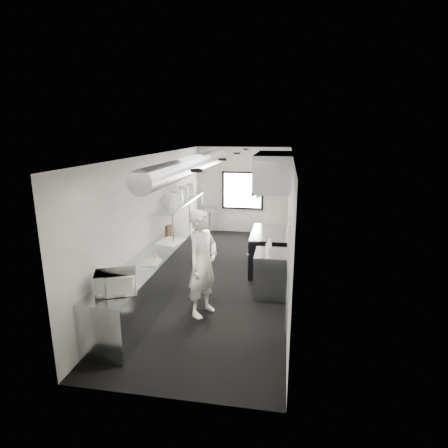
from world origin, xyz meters
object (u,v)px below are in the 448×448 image
at_px(far_work_table, 203,223).
at_px(line_cook, 203,263).
at_px(plate_stack_a, 172,200).
at_px(squeeze_bottle_e, 269,244).
at_px(small_plate, 155,259).
at_px(deli_tub_a, 117,278).
at_px(exhaust_hood, 274,171).
at_px(pass_shelf, 182,202).
at_px(bottle_station, 270,273).
at_px(squeeze_bottle_b, 267,251).
at_px(plate_stack_b, 178,197).
at_px(plate_stack_d, 190,189).
at_px(squeeze_bottle_d, 270,246).
at_px(cutting_board, 170,241).
at_px(deli_tub_b, 115,277).
at_px(prep_counter, 166,263).
at_px(plate_stack_c, 184,192).
at_px(squeeze_bottle_c, 267,248).
at_px(microwave, 116,282).
at_px(knife_block, 169,230).
at_px(squeeze_bottle_a, 269,253).
at_px(range, 269,251).

relative_size(far_work_table, line_cook, 0.61).
relative_size(plate_stack_a, squeeze_bottle_e, 1.55).
bearing_deg(small_plate, deli_tub_a, -102.05).
height_order(exhaust_hood, pass_shelf, exhaust_hood).
distance_m(bottle_station, squeeze_bottle_b, 0.56).
distance_m(bottle_station, plate_stack_b, 2.95).
xyz_separation_m(bottle_station, plate_stack_d, (-2.34, 2.54, 1.29)).
height_order(small_plate, squeeze_bottle_d, squeeze_bottle_d).
bearing_deg(cutting_board, plate_stack_d, 92.63).
distance_m(bottle_station, plate_stack_d, 3.69).
bearing_deg(exhaust_hood, deli_tub_b, -127.06).
bearing_deg(line_cook, pass_shelf, 47.22).
xyz_separation_m(prep_counter, plate_stack_a, (-0.07, 0.76, 1.27)).
bearing_deg(deli_tub_b, far_work_table, 88.15).
relative_size(prep_counter, plate_stack_c, 17.06).
bearing_deg(bottle_station, far_work_table, 120.53).
relative_size(deli_tub_a, squeeze_bottle_c, 0.79).
height_order(exhaust_hood, squeeze_bottle_b, exhaust_hood).
bearing_deg(deli_tub_b, prep_counter, 84.77).
distance_m(deli_tub_b, plate_stack_a, 2.89).
bearing_deg(deli_tub_a, microwave, -65.43).
distance_m(knife_block, plate_stack_d, 1.74).
xyz_separation_m(far_work_table, squeeze_bottle_b, (2.22, -4.05, 0.53)).
bearing_deg(squeeze_bottle_a, bottle_station, 85.37).
bearing_deg(small_plate, prep_counter, 96.91).
xyz_separation_m(bottle_station, microwave, (-2.24, -2.29, 0.62)).
height_order(line_cook, plate_stack_b, line_cook).
relative_size(squeeze_bottle_a, squeeze_bottle_b, 1.25).
distance_m(line_cook, knife_block, 2.39).
relative_size(pass_shelf, small_plate, 16.85).
bearing_deg(prep_counter, squeeze_bottle_a, -12.72).
bearing_deg(deli_tub_b, squeeze_bottle_c, 37.15).
xyz_separation_m(small_plate, squeeze_bottle_d, (2.15, 0.93, 0.07)).
height_order(plate_stack_b, squeeze_bottle_a, plate_stack_b).
distance_m(exhaust_hood, plate_stack_a, 2.45).
height_order(deli_tub_b, small_plate, deli_tub_b).
bearing_deg(plate_stack_a, plate_stack_b, 81.48).
relative_size(prep_counter, range, 3.75).
distance_m(plate_stack_a, squeeze_bottle_c, 2.59).
relative_size(deli_tub_a, plate_stack_b, 0.45).
bearing_deg(plate_stack_d, plate_stack_b, -89.19).
bearing_deg(microwave, squeeze_bottle_e, 26.68).
bearing_deg(squeeze_bottle_e, exhaust_hood, 89.91).
bearing_deg(plate_stack_c, line_cook, -68.58).
bearing_deg(squeeze_bottle_c, far_work_table, 119.64).
bearing_deg(line_cook, plate_stack_b, 50.27).
bearing_deg(deli_tub_b, deli_tub_a, -44.89).
bearing_deg(knife_block, microwave, -69.72).
relative_size(prep_counter, squeeze_bottle_e, 30.74).
relative_size(far_work_table, deli_tub_a, 8.05).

